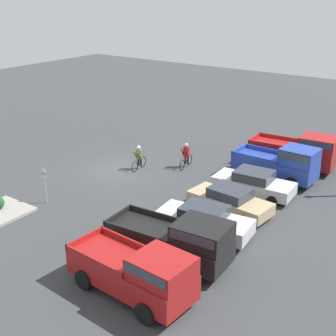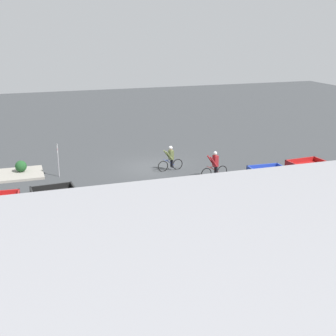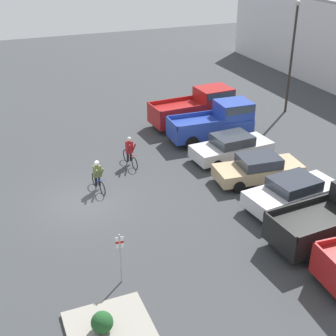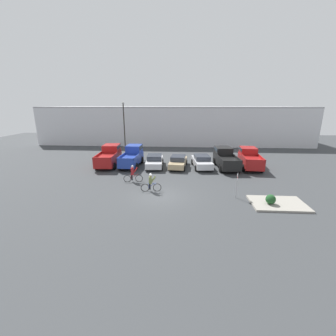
# 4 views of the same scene
# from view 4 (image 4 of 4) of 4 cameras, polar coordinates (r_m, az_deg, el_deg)

# --- Properties ---
(ground_plane) EXTENTS (80.00, 80.00, 0.00)m
(ground_plane) POSITION_cam_4_polar(r_m,az_deg,el_deg) (18.55, -2.03, -7.05)
(ground_plane) COLOR #383A3D
(warehouse_building) EXTENTS (49.06, 15.10, 6.80)m
(warehouse_building) POSITION_cam_4_polar(r_m,az_deg,el_deg) (46.74, 1.62, 11.16)
(warehouse_building) COLOR silver
(warehouse_building) RESTS_ON ground_plane
(pickup_truck_0) EXTENTS (2.52, 5.59, 2.32)m
(pickup_truck_0) POSITION_cam_4_polar(r_m,az_deg,el_deg) (28.46, -14.63, 3.11)
(pickup_truck_0) COLOR maroon
(pickup_truck_0) RESTS_ON ground_plane
(pickup_truck_1) EXTENTS (2.28, 5.13, 2.33)m
(pickup_truck_1) POSITION_cam_4_polar(r_m,az_deg,el_deg) (27.67, -9.04, 3.09)
(pickup_truck_1) COLOR #233D9E
(pickup_truck_1) RESTS_ON ground_plane
(sedan_0) EXTENTS (2.23, 4.67, 1.45)m
(sedan_0) POSITION_cam_4_polar(r_m,az_deg,el_deg) (26.78, -3.43, 1.79)
(sedan_0) COLOR silver
(sedan_0) RESTS_ON ground_plane
(sedan_1) EXTENTS (2.26, 4.62, 1.40)m
(sedan_1) POSITION_cam_4_polar(r_m,az_deg,el_deg) (26.57, 2.57, 1.64)
(sedan_1) COLOR tan
(sedan_1) RESTS_ON ground_plane
(sedan_2) EXTENTS (2.39, 4.77, 1.48)m
(sedan_2) POSITION_cam_4_polar(r_m,az_deg,el_deg) (26.76, 8.58, 1.69)
(sedan_2) COLOR silver
(sedan_2) RESTS_ON ground_plane
(pickup_truck_2) EXTENTS (2.52, 5.61, 2.20)m
(pickup_truck_2) POSITION_cam_4_polar(r_m,az_deg,el_deg) (27.41, 14.33, 2.55)
(pickup_truck_2) COLOR black
(pickup_truck_2) RESTS_ON ground_plane
(pickup_truck_3) EXTENTS (2.48, 5.35, 2.18)m
(pickup_truck_3) POSITION_cam_4_polar(r_m,az_deg,el_deg) (28.21, 20.01, 2.43)
(pickup_truck_3) COLOR maroon
(pickup_truck_3) RESTS_ON ground_plane
(cyclist_0) EXTENTS (1.76, 0.50, 1.64)m
(cyclist_0) POSITION_cam_4_polar(r_m,az_deg,el_deg) (19.22, -4.40, -3.66)
(cyclist_0) COLOR black
(cyclist_0) RESTS_ON ground_plane
(cyclist_1) EXTENTS (1.84, 0.51, 1.69)m
(cyclist_1) POSITION_cam_4_polar(r_m,az_deg,el_deg) (21.74, -8.93, -1.44)
(cyclist_1) COLOR black
(cyclist_1) RESTS_ON ground_plane
(fire_lane_sign) EXTENTS (0.06, 0.30, 2.08)m
(fire_lane_sign) POSITION_cam_4_polar(r_m,az_deg,el_deg) (18.49, 17.12, -3.64)
(fire_lane_sign) COLOR #9E9EA3
(fire_lane_sign) RESTS_ON ground_plane
(lamppost) EXTENTS (0.36, 0.36, 7.57)m
(lamppost) POSITION_cam_4_polar(r_m,az_deg,el_deg) (34.40, -11.08, 10.85)
(lamppost) COLOR #2D2823
(lamppost) RESTS_ON ground_plane
(curb_island) EXTENTS (3.94, 2.71, 0.15)m
(curb_island) POSITION_cam_4_polar(r_m,az_deg,el_deg) (18.86, 26.10, -8.11)
(curb_island) COLOR gray
(curb_island) RESTS_ON ground_plane
(shrub) EXTENTS (0.72, 0.72, 0.72)m
(shrub) POSITION_cam_4_polar(r_m,az_deg,el_deg) (18.25, 24.62, -7.24)
(shrub) COLOR #1E4C23
(shrub) RESTS_ON curb_island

